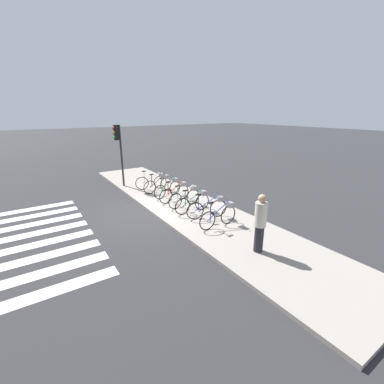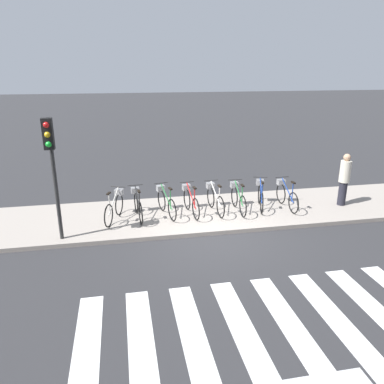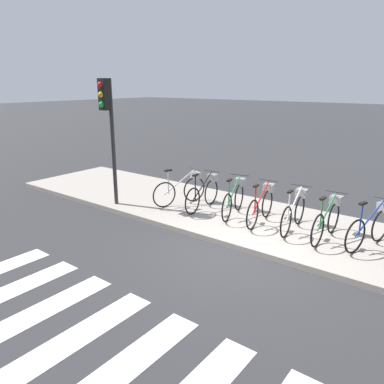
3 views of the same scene
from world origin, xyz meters
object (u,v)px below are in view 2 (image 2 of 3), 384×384
parked_bicycle_1 (138,204)px  parked_bicycle_6 (260,194)px  parked_bicycle_5 (238,197)px  parked_bicycle_0 (115,206)px  parked_bicycle_3 (190,200)px  pedestrian (344,178)px  parked_bicycle_7 (286,194)px  traffic_light (51,154)px  parked_bicycle_4 (215,198)px  parked_bicycle_2 (166,201)px

parked_bicycle_1 → parked_bicycle_6: same height
parked_bicycle_5 → parked_bicycle_0: bearing=-179.7°
parked_bicycle_3 → pedestrian: bearing=-2.3°
parked_bicycle_7 → parked_bicycle_5: bearing=179.6°
parked_bicycle_3 → parked_bicycle_7: (3.13, -0.05, 0.00)m
parked_bicycle_5 → traffic_light: traffic_light is taller
parked_bicycle_0 → traffic_light: (-1.41, -1.18, 1.87)m
parked_bicycle_3 → pedestrian: (5.03, -0.21, 0.47)m
parked_bicycle_4 → traffic_light: 5.01m
parked_bicycle_1 → pedestrian: bearing=-1.7°
parked_bicycle_4 → parked_bicycle_1: bearing=-178.9°
parked_bicycle_4 → pedestrian: 4.29m
parked_bicycle_1 → parked_bicycle_6: size_ratio=1.03×
parked_bicycle_6 → traffic_light: (-6.00, -1.33, 1.87)m
parked_bicycle_4 → parked_bicycle_6: 1.54m
parked_bicycle_6 → parked_bicycle_7: size_ratio=0.97×
parked_bicycle_7 → traffic_light: bearing=-170.1°
parked_bicycle_6 → pedestrian: bearing=-6.1°
parked_bicycle_0 → parked_bicycle_4: 3.06m
pedestrian → traffic_light: traffic_light is taller
parked_bicycle_2 → parked_bicycle_3: size_ratio=0.98×
parked_bicycle_0 → parked_bicycle_5: same height
parked_bicycle_4 → pedestrian: pedestrian is taller
parked_bicycle_1 → parked_bicycle_6: bearing=1.5°
parked_bicycle_4 → parked_bicycle_7: size_ratio=1.00×
parked_bicycle_7 → pedestrian: 1.97m
pedestrian → traffic_light: bearing=-173.2°
parked_bicycle_4 → parked_bicycle_6: same height
parked_bicycle_0 → parked_bicycle_4: size_ratio=0.95×
parked_bicycle_0 → parked_bicycle_2: size_ratio=0.97×
parked_bicycle_4 → parked_bicycle_5: 0.74m
traffic_light → parked_bicycle_5: bearing=13.0°
pedestrian → parked_bicycle_3: bearing=177.7°
parked_bicycle_6 → parked_bicycle_7: (0.81, -0.13, 0.00)m
parked_bicycle_5 → traffic_light: 5.66m
parked_bicycle_1 → parked_bicycle_7: (4.74, -0.03, 0.00)m
parked_bicycle_1 → parked_bicycle_2: bearing=4.7°
parked_bicycle_7 → parked_bicycle_0: bearing=-179.9°
parked_bicycle_4 → parked_bicycle_5: bearing=-5.2°
parked_bicycle_0 → parked_bicycle_3: size_ratio=0.96×
parked_bicycle_3 → parked_bicycle_0: bearing=-178.6°
parked_bicycle_3 → parked_bicycle_7: 3.13m
parked_bicycle_4 → parked_bicycle_6: bearing=2.1°
parked_bicycle_0 → parked_bicycle_5: 3.80m
parked_bicycle_6 → parked_bicycle_1: bearing=-178.5°
traffic_light → parked_bicycle_1: bearing=30.6°
parked_bicycle_0 → parked_bicycle_7: 5.41m
parked_bicycle_6 → parked_bicycle_0: bearing=-178.2°
parked_bicycle_2 → parked_bicycle_6: (3.08, 0.03, 0.00)m
parked_bicycle_6 → parked_bicycle_3: bearing=-177.9°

